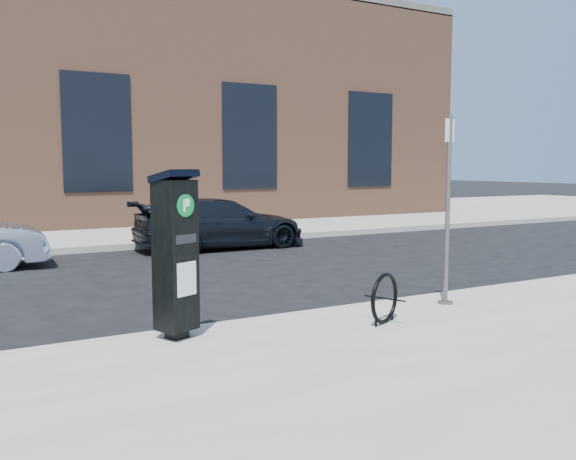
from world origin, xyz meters
TOP-DOWN VIEW (x-y plane):
  - ground at (0.00, 0.00)m, footprint 120.00×120.00m
  - sidewalk_far at (0.00, 14.00)m, footprint 60.00×12.00m
  - curb_near at (0.00, -0.02)m, footprint 60.00×0.12m
  - curb_far at (0.00, 8.02)m, footprint 60.00×0.12m
  - building at (-0.00, 17.00)m, footprint 28.00×10.05m
  - parking_kiosk at (-1.83, -0.35)m, footprint 0.53×0.51m
  - sign_pole at (1.93, -0.54)m, footprint 0.22×0.20m
  - bike_rack at (0.54, -0.97)m, footprint 0.58×0.29m
  - car_dark at (1.89, 7.21)m, footprint 4.27×1.77m

SIDE VIEW (x-z plane):
  - ground at x=0.00m, z-range 0.00..0.00m
  - sidewalk_far at x=0.00m, z-range 0.00..0.15m
  - curb_near at x=0.00m, z-range -0.01..0.15m
  - curb_far at x=0.00m, z-range -0.01..0.15m
  - bike_rack at x=0.54m, z-range 0.14..0.76m
  - car_dark at x=1.89m, z-range 0.00..1.23m
  - parking_kiosk at x=-1.83m, z-range 0.17..2.01m
  - sign_pole at x=1.93m, z-range 0.14..2.68m
  - building at x=0.00m, z-range 0.02..8.27m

